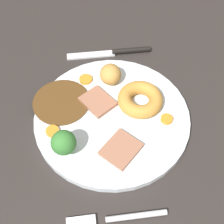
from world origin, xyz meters
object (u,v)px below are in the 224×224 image
Objects in this scene: broccoli_floret at (64,143)px; knife at (116,52)px; carrot_coin_side at (86,79)px; meat_slice_main at (98,102)px; yorkshire_pudding at (140,99)px; carrot_coin_back at (167,119)px; roast_potato_left at (110,74)px; fork at (113,219)px; carrot_coin_front at (52,131)px; meat_slice_under at (121,149)px; dinner_plate at (112,117)px.

broccoli_floret reaches higher than knife.
broccoli_floret reaches higher than carrot_coin_side.
yorkshire_pudding reaches higher than meat_slice_main.
roast_potato_left is at bearing 43.57° from carrot_coin_back.
yorkshire_pudding is at bearing -94.58° from meat_slice_main.
knife is (8.79, -6.77, -1.20)cm from carrot_coin_side.
fork is at bearing 81.92° from knife.
carrot_coin_back is at bearing -132.22° from yorkshire_pudding.
yorkshire_pudding is at bearing -71.33° from carrot_coin_front.
meat_slice_main reaches higher than carrot_coin_front.
knife is (20.83, -12.76, -1.25)cm from carrot_coin_front.
meat_slice_main is at bearing 19.24° from meat_slice_under.
carrot_coin_front is at bearing 136.63° from roast_potato_left.
yorkshire_pudding is 22.08cm from fork.
meat_slice_under is 1.16× the size of broccoli_floret.
yorkshire_pudding is at bearing -54.89° from broccoli_floret.
roast_potato_left is 0.25× the size of knife.
broccoli_floret is 0.28× the size of knife.
broccoli_floret reaches higher than carrot_coin_back.
dinner_plate is 5.46× the size of broccoli_floret.
roast_potato_left is at bearing -26.49° from meat_slice_main.
broccoli_floret is at bearing 167.80° from carrot_coin_side.
roast_potato_left is 1.94× the size of carrot_coin_front.
roast_potato_left is 16.05cm from carrot_coin_front.
dinner_plate is 17.86cm from knife.
dinner_plate reaches higher than fork.
meat_slice_under is 2.35× the size of carrot_coin_side.
meat_slice_main is 11.10cm from meat_slice_under.
yorkshire_pudding is at bearing -110.70° from fork.
carrot_coin_front is (-11.61, 10.97, -1.60)cm from roast_potato_left.
carrot_coin_front reaches higher than carrot_coin_side.
carrot_coin_side is (12.04, -5.99, -0.06)cm from carrot_coin_front.
roast_potato_left is at bearing 3.29° from meat_slice_under.
carrot_coin_front and carrot_coin_back have the same top height.
meat_slice_main is at bearing 69.38° from knife.
carrot_coin_side is 27.90cm from fork.
knife is (15.36, 3.43, -2.25)cm from yorkshire_pudding.
broccoli_floret is (-5.58, 18.18, 2.76)cm from carrot_coin_back.
meat_slice_under is 0.72× the size of yorkshire_pudding.
carrot_coin_back is at bearing -126.43° from fork.
carrot_coin_side is at bearing -26.43° from carrot_coin_front.
meat_slice_main is 21.77cm from fork.
yorkshire_pudding reaches higher than fork.
carrot_coin_front reaches higher than fork.
dinner_plate is at bearing -48.83° from broccoli_floret.
fork is (-27.60, -3.86, -1.26)cm from carrot_coin_side.
carrot_coin_back is 0.42× the size of broccoli_floret.
meat_slice_under is at bearing -110.19° from carrot_coin_front.
carrot_coin_front is (-3.09, 10.77, 1.00)cm from dinner_plate.
carrot_coin_front reaches higher than dinner_plate.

